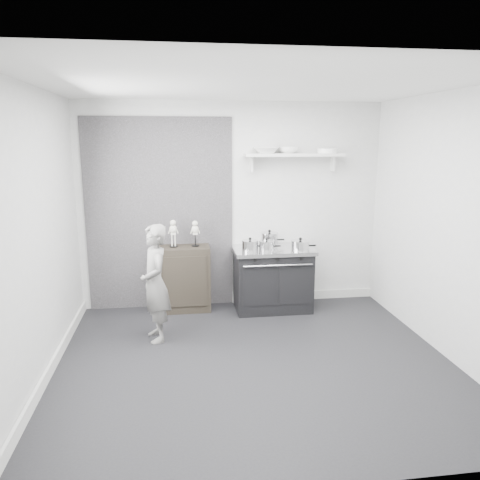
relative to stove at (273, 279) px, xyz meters
name	(u,v)px	position (x,y,z in m)	size (l,w,h in m)	color
ground	(254,362)	(-0.50, -1.48, -0.42)	(4.00, 4.00, 0.00)	black
room_shell	(243,200)	(-0.59, -1.33, 1.22)	(4.02, 3.62, 2.71)	beige
wall_shelf	(294,156)	(0.30, 0.20, 1.59)	(1.30, 0.26, 0.24)	silver
stove	(273,279)	(0.00, 0.00, 0.00)	(1.03, 0.65, 0.83)	black
side_cabinet	(185,278)	(-1.15, 0.13, 0.01)	(0.66, 0.38, 0.86)	black
child	(155,283)	(-1.49, -0.77, 0.24)	(0.48, 0.32, 1.32)	slate
pot_front_left	(250,246)	(-0.32, -0.11, 0.48)	(0.29, 0.21, 0.18)	silver
pot_back_left	(269,239)	(-0.02, 0.12, 0.50)	(0.31, 0.23, 0.22)	silver
pot_front_right	(300,245)	(0.32, -0.15, 0.48)	(0.32, 0.24, 0.17)	silver
pot_front_center	(266,246)	(-0.11, -0.13, 0.48)	(0.28, 0.19, 0.17)	silver
skeleton_full	(173,231)	(-1.28, 0.13, 0.64)	(0.11, 0.07, 0.41)	beige
skeleton_torso	(195,232)	(-1.00, 0.13, 0.63)	(0.11, 0.07, 0.39)	beige
bowl_large	(266,150)	(-0.07, 0.19, 1.66)	(0.33, 0.33, 0.08)	white
bowl_small	(289,150)	(0.23, 0.19, 1.66)	(0.26, 0.26, 0.08)	white
plate_stack	(327,151)	(0.75, 0.19, 1.65)	(0.26, 0.26, 0.06)	white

